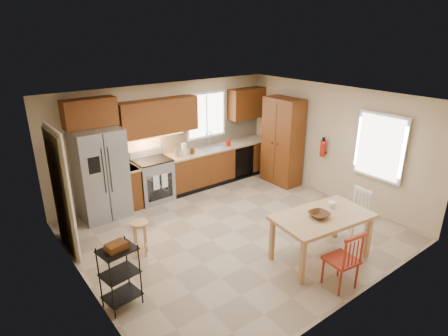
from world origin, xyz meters
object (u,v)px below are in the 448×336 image
(table_bowl, at_px, (319,217))
(table_jar, at_px, (332,206))
(range_stove, at_px, (153,180))
(utility_cart, at_px, (120,277))
(fire_extinguisher, at_px, (323,148))
(dining_table, at_px, (321,237))
(chair_red, at_px, (341,259))
(pantry, at_px, (282,142))
(refrigerator, at_px, (101,174))
(bar_stool, at_px, (140,239))
(soap_bottle, at_px, (228,142))
(chair_white, at_px, (353,215))

(table_bowl, bearing_deg, table_jar, 12.53)
(range_stove, bearing_deg, utility_cart, -124.81)
(range_stove, bearing_deg, fire_extinguisher, -32.62)
(table_bowl, bearing_deg, dining_table, 0.00)
(chair_red, bearing_deg, pantry, 63.97)
(range_stove, distance_m, fire_extinguisher, 3.83)
(chair_red, relative_size, table_jar, 6.73)
(refrigerator, xyz_separation_m, chair_red, (1.93, -4.31, -0.44))
(fire_extinguisher, bearing_deg, dining_table, -140.71)
(table_jar, height_order, utility_cart, utility_cart)
(dining_table, bearing_deg, range_stove, 113.93)
(range_stove, height_order, fire_extinguisher, fire_extinguisher)
(range_stove, height_order, table_jar, range_stove)
(fire_extinguisher, bearing_deg, chair_red, -135.89)
(refrigerator, height_order, bar_stool, refrigerator)
(fire_extinguisher, distance_m, chair_red, 3.41)
(range_stove, relative_size, soap_bottle, 4.82)
(fire_extinguisher, height_order, bar_stool, fire_extinguisher)
(chair_white, distance_m, utility_cart, 4.12)
(soap_bottle, xyz_separation_m, table_jar, (-0.56, -3.53, -0.18))
(fire_extinguisher, xyz_separation_m, bar_stool, (-4.37, 0.21, -0.79))
(utility_cart, bearing_deg, bar_stool, 43.94)
(bar_stool, bearing_deg, utility_cart, -135.25)
(refrigerator, height_order, chair_white, refrigerator)
(pantry, bearing_deg, utility_cart, -159.74)
(table_bowl, bearing_deg, refrigerator, 120.77)
(range_stove, distance_m, chair_white, 4.21)
(refrigerator, bearing_deg, bar_stool, -91.46)
(soap_bottle, bearing_deg, table_bowl, -105.46)
(soap_bottle, relative_size, dining_table, 0.12)
(pantry, bearing_deg, chair_white, -108.64)
(utility_cart, bearing_deg, refrigerator, 65.36)
(range_stove, relative_size, chair_white, 0.98)
(bar_stool, distance_m, utility_cart, 1.25)
(table_jar, bearing_deg, chair_white, -4.73)
(utility_cart, bearing_deg, table_jar, -21.71)
(fire_extinguisher, distance_m, dining_table, 2.75)
(pantry, relative_size, chair_white, 2.24)
(dining_table, bearing_deg, refrigerator, 128.98)
(pantry, bearing_deg, range_stove, 161.71)
(table_jar, distance_m, bar_stool, 3.25)
(soap_bottle, bearing_deg, refrigerator, 179.55)
(chair_red, xyz_separation_m, table_jar, (0.70, 0.75, 0.35))
(chair_red, distance_m, table_bowl, 0.77)
(pantry, xyz_separation_m, bar_stool, (-4.17, -0.84, -0.74))
(range_stove, xyz_separation_m, table_bowl, (1.03, -3.72, 0.33))
(chair_red, relative_size, chair_white, 1.00)
(range_stove, distance_m, chair_red, 4.43)
(pantry, distance_m, chair_white, 2.89)
(soap_bottle, xyz_separation_m, table_bowl, (-1.00, -3.63, -0.21))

